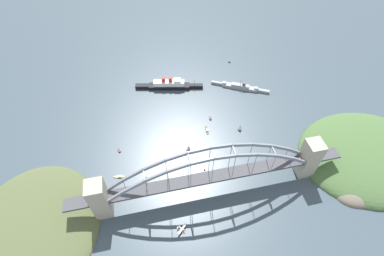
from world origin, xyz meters
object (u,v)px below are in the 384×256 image
at_px(harbor_arch_bridge, 210,176).
at_px(small_boat_4, 119,150).
at_px(small_boat_1, 229,60).
at_px(small_boat_3, 240,127).
at_px(ocean_liner, 169,85).
at_px(seaplane_taxiing_near_bridge, 181,229).
at_px(small_boat_0, 210,117).
at_px(naval_cruiser, 240,87).
at_px(small_boat_7, 119,177).
at_px(small_boat_6, 149,178).
at_px(small_boat_5, 189,147).
at_px(small_boat_2, 207,130).
at_px(channel_marker_buoy, 205,170).

bearing_deg(harbor_arch_bridge, small_boat_4, 141.25).
distance_m(small_boat_1, small_boat_3, 136.59).
xyz_separation_m(ocean_liner, seaplane_taxiing_near_bridge, (-21.76, -200.00, -3.56)).
height_order(small_boat_0, small_boat_4, small_boat_0).
bearing_deg(ocean_liner, seaplane_taxiing_near_bridge, -96.21).
xyz_separation_m(naval_cruiser, small_boat_7, (-172.07, -107.55, -2.07)).
xyz_separation_m(harbor_arch_bridge, naval_cruiser, (83.02, 143.08, -23.69)).
xyz_separation_m(naval_cruiser, small_boat_6, (-141.54, -116.31, -2.12)).
distance_m(harbor_arch_bridge, small_boat_7, 99.28).
relative_size(small_boat_1, small_boat_5, 1.03).
xyz_separation_m(small_boat_1, small_boat_2, (-67.93, -126.14, -3.04)).
distance_m(naval_cruiser, small_boat_0, 73.14).
bearing_deg(small_boat_1, small_boat_0, -118.47).
relative_size(ocean_liner, channel_marker_buoy, 33.69).
bearing_deg(small_boat_7, channel_marker_buoy, -7.16).
relative_size(small_boat_0, channel_marker_buoy, 2.38).
bearing_deg(small_boat_0, naval_cruiser, 40.38).
xyz_separation_m(small_boat_3, small_boat_4, (-144.60, -1.35, -1.78)).
distance_m(seaplane_taxiing_near_bridge, small_boat_1, 268.37).
distance_m(naval_cruiser, small_boat_2, 91.30).
bearing_deg(ocean_liner, small_boat_4, -127.49).
height_order(small_boat_5, small_boat_6, small_boat_5).
relative_size(small_boat_2, small_boat_3, 1.28).
height_order(seaplane_taxiing_near_bridge, small_boat_3, small_boat_3).
relative_size(naval_cruiser, small_boat_6, 8.36).
distance_m(small_boat_2, small_boat_6, 92.78).
xyz_separation_m(naval_cruiser, small_boat_0, (-55.72, -47.39, 0.20)).
bearing_deg(small_boat_0, channel_marker_buoy, -109.61).
distance_m(small_boat_1, small_boat_4, 219.68).
relative_size(naval_cruiser, small_boat_4, 11.40).
bearing_deg(harbor_arch_bridge, channel_marker_buoy, 85.74).
bearing_deg(ocean_liner, small_boat_6, -107.94).
height_order(small_boat_3, small_boat_7, small_boat_3).
bearing_deg(seaplane_taxiing_near_bridge, small_boat_4, 116.35).
xyz_separation_m(harbor_arch_bridge, channel_marker_buoy, (1.80, 24.12, -25.43)).
height_order(seaplane_taxiing_near_bridge, small_boat_1, small_boat_1).
distance_m(small_boat_6, small_boat_7, 31.76).
bearing_deg(naval_cruiser, ocean_liner, 166.91).
xyz_separation_m(small_boat_2, small_boat_3, (39.12, -7.37, 3.96)).
relative_size(small_boat_4, small_boat_7, 0.54).
xyz_separation_m(small_boat_1, small_boat_4, (-173.41, -134.86, -0.85)).
relative_size(naval_cruiser, small_boat_0, 11.22).
height_order(small_boat_4, small_boat_7, small_boat_4).
relative_size(ocean_liner, small_boat_3, 9.14).
height_order(seaplane_taxiing_near_bridge, small_boat_6, seaplane_taxiing_near_bridge).
distance_m(ocean_liner, small_boat_2, 92.83).
distance_m(small_boat_0, small_boat_3, 38.99).
bearing_deg(seaplane_taxiing_near_bridge, small_boat_3, 48.66).
xyz_separation_m(harbor_arch_bridge, small_boat_4, (-87.02, 69.84, -23.55)).
xyz_separation_m(ocean_liner, small_boat_0, (40.90, -69.85, -2.29)).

